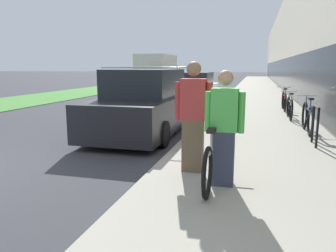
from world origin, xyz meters
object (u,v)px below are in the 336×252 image
(cruiser_bike_middle, at_px, (290,107))
(moving_truck, at_px, (158,71))
(person_rider, at_px, (224,129))
(person_bystander, at_px, (193,117))
(bike_rack_hoop, at_px, (315,121))
(cruiser_bike_nearest, at_px, (308,117))
(parked_sedan_curbside, at_px, (145,105))
(vintage_roadster_curbside, at_px, (194,91))
(cruiser_bike_farthest, at_px, (284,101))
(tandem_bicycle, at_px, (216,153))

(cruiser_bike_middle, distance_m, moving_truck, 17.84)
(person_rider, height_order, person_bystander, person_bystander)
(bike_rack_hoop, relative_size, cruiser_bike_nearest, 0.49)
(parked_sedan_curbside, bearing_deg, moving_truck, 105.59)
(parked_sedan_curbside, bearing_deg, person_bystander, -59.40)
(parked_sedan_curbside, relative_size, vintage_roadster_curbside, 1.02)
(person_rider, bearing_deg, bike_rack_hoop, 60.49)
(person_rider, distance_m, cruiser_bike_middle, 6.87)
(person_rider, height_order, bike_rack_hoop, person_rider)
(person_bystander, distance_m, vintage_roadster_curbside, 9.92)
(moving_truck, bearing_deg, cruiser_bike_nearest, -62.36)
(cruiser_bike_nearest, height_order, cruiser_bike_farthest, cruiser_bike_nearest)
(cruiser_bike_farthest, xyz_separation_m, vintage_roadster_curbside, (-3.82, 1.43, 0.21))
(parked_sedan_curbside, bearing_deg, person_rider, -56.86)
(person_bystander, bearing_deg, bike_rack_hoop, 47.80)
(bike_rack_hoop, relative_size, cruiser_bike_farthest, 0.49)
(tandem_bicycle, relative_size, vintage_roadster_curbside, 0.54)
(cruiser_bike_middle, distance_m, vintage_roadster_curbside, 5.25)
(person_bystander, height_order, parked_sedan_curbside, person_bystander)
(cruiser_bike_farthest, relative_size, moving_truck, 0.28)
(cruiser_bike_middle, relative_size, moving_truck, 0.27)
(bike_rack_hoop, xyz_separation_m, cruiser_bike_farthest, (-0.18, 5.90, -0.14))
(cruiser_bike_middle, xyz_separation_m, parked_sedan_curbside, (-3.91, -2.98, 0.29))
(person_rider, relative_size, moving_truck, 0.27)
(person_bystander, xyz_separation_m, cruiser_bike_farthest, (2.01, 8.32, -0.50))
(cruiser_bike_farthest, bearing_deg, person_bystander, -103.60)
(tandem_bicycle, relative_size, cruiser_bike_nearest, 1.40)
(vintage_roadster_curbside, relative_size, moving_truck, 0.75)
(vintage_roadster_curbside, distance_m, moving_truck, 12.90)
(cruiser_bike_farthest, distance_m, parked_sedan_curbside, 6.45)
(cruiser_bike_farthest, bearing_deg, parked_sedan_curbside, -127.25)
(moving_truck, bearing_deg, vintage_roadster_curbside, -66.17)
(cruiser_bike_nearest, bearing_deg, tandem_bicycle, -114.47)
(person_rider, bearing_deg, cruiser_bike_middle, 77.41)
(person_rider, relative_size, vintage_roadster_curbside, 0.36)
(cruiser_bike_nearest, bearing_deg, person_rider, -111.33)
(person_rider, xyz_separation_m, person_bystander, (-0.53, 0.52, 0.06))
(person_rider, xyz_separation_m, bike_rack_hoop, (1.66, 2.94, -0.30))
(person_rider, relative_size, cruiser_bike_middle, 0.97)
(bike_rack_hoop, bearing_deg, cruiser_bike_nearest, 88.06)
(bike_rack_hoop, height_order, parked_sedan_curbside, parked_sedan_curbside)
(parked_sedan_curbside, height_order, vintage_roadster_curbside, parked_sedan_curbside)
(cruiser_bike_farthest, bearing_deg, moving_truck, 124.32)
(cruiser_bike_nearest, relative_size, cruiser_bike_middle, 1.05)
(person_bystander, relative_size, vintage_roadster_curbside, 0.38)
(cruiser_bike_middle, distance_m, cruiser_bike_farthest, 2.15)
(bike_rack_hoop, xyz_separation_m, cruiser_bike_nearest, (0.05, 1.45, -0.12))
(tandem_bicycle, xyz_separation_m, cruiser_bike_farthest, (1.62, 8.53, 0.01))
(person_rider, distance_m, parked_sedan_curbside, 4.43)
(cruiser_bike_nearest, relative_size, cruiser_bike_farthest, 1.01)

